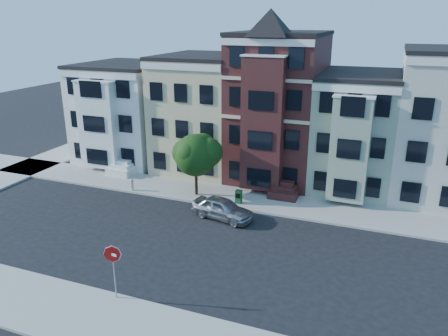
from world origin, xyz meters
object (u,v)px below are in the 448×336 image
at_px(fire_hydrant, 132,186).
at_px(stop_sign, 114,269).
at_px(parked_car, 222,208).
at_px(newspaper_box, 239,197).
at_px(street_tree, 196,158).

relative_size(fire_hydrant, stop_sign, 0.23).
height_order(fire_hydrant, stop_sign, stop_sign).
bearing_deg(fire_hydrant, parked_car, -12.95).
relative_size(parked_car, newspaper_box, 4.40).
bearing_deg(street_tree, parked_car, -42.00).
bearing_deg(stop_sign, street_tree, 102.01).
distance_m(street_tree, fire_hydrant, 5.92).
xyz_separation_m(fire_hydrant, stop_sign, (7.02, -12.60, 1.25)).
relative_size(street_tree, fire_hydrant, 8.01).
bearing_deg(newspaper_box, stop_sign, -93.89).
height_order(parked_car, fire_hydrant, parked_car).
bearing_deg(street_tree, fire_hydrant, -168.39).
bearing_deg(parked_car, stop_sign, -176.23).
distance_m(newspaper_box, stop_sign, 13.43).
bearing_deg(fire_hydrant, newspaper_box, 4.21).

